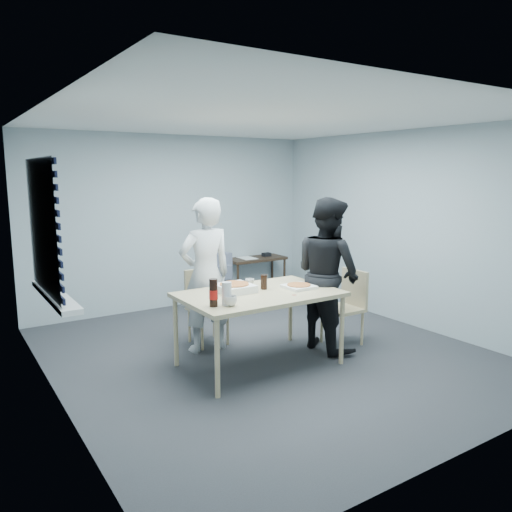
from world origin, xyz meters
TOP-DOWN VIEW (x-y plane):
  - room at (-2.20, 0.40)m, footprint 5.00×5.00m
  - dining_table at (-0.26, -0.24)m, footprint 1.64×1.04m
  - chair_far at (-0.40, 0.74)m, footprint 0.42×0.42m
  - chair_right at (1.03, -0.23)m, footprint 0.42×0.42m
  - person_white at (-0.52, 0.48)m, footprint 0.65×0.42m
  - person_black at (0.71, -0.22)m, footprint 0.47×0.86m
  - side_table at (1.34, 2.28)m, footprint 0.99×0.44m
  - stool at (0.35, 1.69)m, footprint 0.34×0.34m
  - backpack at (0.35, 1.68)m, footprint 0.31×0.22m
  - pizza_box_a at (-0.46, -0.07)m, footprint 0.36×0.36m
  - pizza_box_b at (0.21, -0.31)m, footprint 0.30×0.30m
  - mug_a at (-0.78, -0.54)m, footprint 0.17×0.17m
  - mug_b at (-0.21, 0.02)m, footprint 0.10×0.10m
  - cola_glass at (-0.13, -0.14)m, footprint 0.08×0.08m
  - soda_bottle at (-0.92, -0.47)m, footprint 0.08×0.08m
  - plastic_cups at (-0.79, -0.50)m, footprint 0.12×0.12m
  - rubber_band at (-0.02, -0.54)m, footprint 0.05×0.05m
  - papers at (1.19, 2.31)m, footprint 0.24×0.32m
  - black_box at (1.56, 2.29)m, footprint 0.16×0.13m

SIDE VIEW (x-z plane):
  - stool at x=0.35m, z-range 0.12..0.59m
  - chair_far at x=-0.40m, z-range 0.07..0.96m
  - chair_right at x=1.03m, z-range 0.07..0.96m
  - side_table at x=1.34m, z-range 0.25..0.91m
  - papers at x=1.19m, z-range 0.66..0.66m
  - backpack at x=0.35m, z-range 0.46..0.89m
  - black_box at x=1.56m, z-range 0.66..0.72m
  - dining_table at x=-0.26m, z-range 0.34..1.14m
  - rubber_band at x=-0.02m, z-range 0.80..0.80m
  - pizza_box_b at x=0.21m, z-range 0.80..0.84m
  - pizza_box_a at x=-0.46m, z-range 0.80..0.89m
  - mug_b at x=-0.21m, z-range 0.80..0.89m
  - mug_a at x=-0.78m, z-range 0.80..0.89m
  - cola_glass at x=-0.13m, z-range 0.80..0.95m
  - person_white at x=-0.52m, z-range 0.00..1.77m
  - person_black at x=0.71m, z-range 0.00..1.77m
  - plastic_cups at x=-0.79m, z-range 0.80..1.02m
  - soda_bottle at x=-0.92m, z-range 0.79..1.06m
  - room at x=-2.20m, z-range -1.06..3.94m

